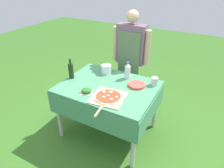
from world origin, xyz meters
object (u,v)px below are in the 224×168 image
at_px(pizza_on_peel, 108,97).
at_px(sauce_jar, 154,82).
at_px(mixing_tub, 106,69).
at_px(prep_table, 108,92).
at_px(water_bottle, 128,71).
at_px(plate_stack, 137,85).
at_px(person_cook, 131,54).
at_px(oil_bottle, 71,71).
at_px(herb_container, 87,91).

distance_m(pizza_on_peel, sauce_jar, 0.67).
height_order(pizza_on_peel, mixing_tub, mixing_tub).
relative_size(prep_table, water_bottle, 5.04).
relative_size(pizza_on_peel, plate_stack, 2.64).
distance_m(person_cook, plate_stack, 0.73).
distance_m(pizza_on_peel, water_bottle, 0.56).
distance_m(prep_table, sauce_jar, 0.62).
bearing_deg(person_cook, pizza_on_peel, 96.51).
height_order(person_cook, oil_bottle, person_cook).
height_order(mixing_tub, plate_stack, mixing_tub).
xyz_separation_m(person_cook, pizza_on_peel, (0.17, -1.03, -0.15)).
relative_size(herb_container, mixing_tub, 1.41).
xyz_separation_m(herb_container, mixing_tub, (-0.05, 0.57, 0.04)).
xyz_separation_m(water_bottle, plate_stack, (0.19, -0.13, -0.10)).
bearing_deg(oil_bottle, mixing_tub, 45.50).
bearing_deg(prep_table, mixing_tub, 123.65).
xyz_separation_m(pizza_on_peel, sauce_jar, (0.38, 0.55, 0.03)).
relative_size(oil_bottle, herb_container, 1.39).
height_order(prep_table, sauce_jar, sauce_jar).
bearing_deg(sauce_jar, herb_container, -139.26).
xyz_separation_m(person_cook, plate_stack, (0.36, -0.61, -0.15)).
height_order(water_bottle, herb_container, water_bottle).
height_order(prep_table, pizza_on_peel, pizza_on_peel).
bearing_deg(pizza_on_peel, prep_table, 111.60).
distance_m(prep_table, plate_stack, 0.38).
bearing_deg(water_bottle, plate_stack, -34.18).
height_order(water_bottle, sauce_jar, water_bottle).
distance_m(herb_container, plate_stack, 0.65).
bearing_deg(pizza_on_peel, plate_stack, 58.65).
relative_size(pizza_on_peel, oil_bottle, 2.11).
bearing_deg(sauce_jar, prep_table, -149.65).
xyz_separation_m(person_cook, mixing_tub, (-0.17, -0.48, -0.10)).
relative_size(water_bottle, mixing_tub, 1.72).
bearing_deg(sauce_jar, mixing_tub, -179.99).
bearing_deg(pizza_on_peel, sauce_jar, 48.28).
xyz_separation_m(pizza_on_peel, oil_bottle, (-0.69, 0.20, 0.10)).
distance_m(person_cook, oil_bottle, 0.98).
relative_size(plate_stack, sauce_jar, 2.12).
distance_m(prep_table, pizza_on_peel, 0.31).
xyz_separation_m(pizza_on_peel, water_bottle, (-0.01, 0.55, 0.10)).
relative_size(water_bottle, plate_stack, 1.10).
distance_m(oil_bottle, mixing_tub, 0.50).
height_order(oil_bottle, mixing_tub, oil_bottle).
distance_m(mixing_tub, sauce_jar, 0.72).
bearing_deg(prep_table, oil_bottle, -174.50).
relative_size(herb_container, plate_stack, 0.90).
distance_m(person_cook, water_bottle, 0.51).
bearing_deg(oil_bottle, herb_container, -28.63).
xyz_separation_m(person_cook, water_bottle, (0.17, -0.48, -0.05)).
relative_size(prep_table, pizza_on_peel, 2.09).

